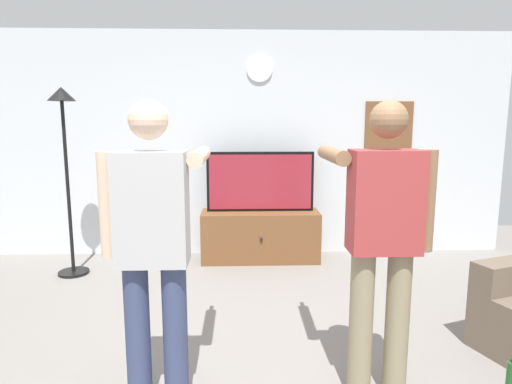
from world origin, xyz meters
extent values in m
cube|color=silver|center=(0.00, 2.95, 1.35)|extent=(6.40, 0.10, 2.70)
cube|color=brown|center=(0.14, 2.60, 0.29)|extent=(1.38, 0.46, 0.59)
sphere|color=black|center=(0.14, 2.35, 0.32)|extent=(0.04, 0.04, 0.04)
cube|color=black|center=(0.14, 2.65, 0.94)|extent=(1.25, 0.06, 0.70)
cube|color=maroon|center=(0.14, 2.62, 0.94)|extent=(1.19, 0.01, 0.64)
cylinder|color=white|center=(0.14, 2.89, 2.25)|extent=(0.31, 0.03, 0.31)
cube|color=brown|center=(1.72, 2.90, 1.59)|extent=(0.58, 0.04, 0.57)
cylinder|color=black|center=(-1.91, 2.18, 0.01)|extent=(0.32, 0.32, 0.03)
cylinder|color=black|center=(-1.91, 2.18, 0.94)|extent=(0.04, 0.04, 1.82)
cone|color=black|center=(-1.91, 2.18, 1.92)|extent=(0.28, 0.28, 0.14)
cylinder|color=#384266|center=(-0.67, -0.08, 0.43)|extent=(0.14, 0.14, 0.86)
cylinder|color=#384266|center=(-0.46, -0.08, 0.43)|extent=(0.14, 0.14, 0.86)
cube|color=#B7B7B7|center=(-0.57, -0.08, 1.17)|extent=(0.39, 0.22, 0.62)
sphere|color=beige|center=(-0.57, -0.08, 1.65)|extent=(0.21, 0.21, 0.21)
cylinder|color=beige|center=(-0.81, -0.08, 1.19)|extent=(0.09, 0.09, 0.58)
cylinder|color=beige|center=(-0.33, 0.21, 1.43)|extent=(0.09, 0.58, 0.09)
cube|color=white|center=(-0.33, 0.53, 1.43)|extent=(0.04, 0.12, 0.04)
cylinder|color=gray|center=(0.62, -0.03, 0.45)|extent=(0.14, 0.14, 0.90)
cylinder|color=gray|center=(0.84, -0.03, 0.45)|extent=(0.14, 0.14, 0.90)
cube|color=#A53838|center=(0.73, -0.03, 1.19)|extent=(0.39, 0.22, 0.58)
sphere|color=#8C6647|center=(0.73, -0.03, 1.65)|extent=(0.21, 0.21, 0.21)
cylinder|color=#8C6647|center=(0.49, 0.26, 1.43)|extent=(0.09, 0.58, 0.09)
cube|color=white|center=(0.49, 0.58, 1.43)|extent=(0.04, 0.12, 0.04)
cylinder|color=#8C6647|center=(0.97, -0.03, 1.19)|extent=(0.09, 0.09, 0.58)
cylinder|color=#1E5923|center=(1.48, -0.16, 0.13)|extent=(0.07, 0.07, 0.27)
camera|label=1|loc=(-0.08, -2.42, 1.64)|focal=30.54mm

